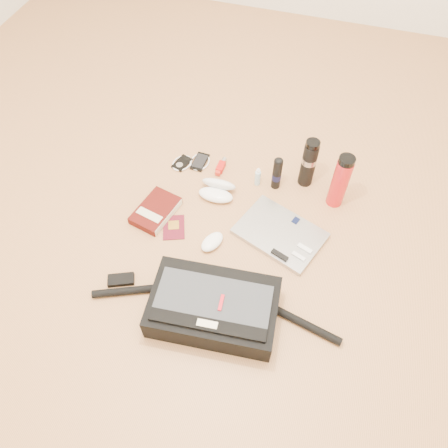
% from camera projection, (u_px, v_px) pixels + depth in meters
% --- Properties ---
extents(ground, '(4.00, 4.00, 0.00)m').
position_uv_depth(ground, '(229.00, 247.00, 1.92)').
color(ground, '#B67D4C').
rests_on(ground, ground).
extents(messenger_bag, '(1.00, 0.35, 0.14)m').
position_uv_depth(messenger_bag, '(213.00, 307.00, 1.68)').
color(messenger_bag, black).
rests_on(messenger_bag, ground).
extents(laptop, '(0.43, 0.37, 0.04)m').
position_uv_depth(laptop, '(280.00, 234.00, 1.94)').
color(laptop, '#A4A4A6').
rests_on(laptop, ground).
extents(book, '(0.19, 0.25, 0.04)m').
position_uv_depth(book, '(156.00, 211.00, 2.01)').
color(book, '#3F0A07').
rests_on(book, ground).
extents(passport, '(0.14, 0.16, 0.01)m').
position_uv_depth(passport, '(174.00, 227.00, 1.98)').
color(passport, '#510D1A').
rests_on(passport, ground).
extents(mouse, '(0.11, 0.14, 0.04)m').
position_uv_depth(mouse, '(212.00, 242.00, 1.91)').
color(mouse, white).
rests_on(mouse, ground).
extents(sunglasses_case, '(0.17, 0.14, 0.10)m').
position_uv_depth(sunglasses_case, '(217.00, 190.00, 2.07)').
color(sunglasses_case, white).
rests_on(sunglasses_case, ground).
extents(ipod, '(0.11, 0.12, 0.01)m').
position_uv_depth(ipod, '(182.00, 163.00, 2.20)').
color(ipod, black).
rests_on(ipod, ground).
extents(phone, '(0.10, 0.12, 0.01)m').
position_uv_depth(phone, '(200.00, 162.00, 2.21)').
color(phone, black).
rests_on(phone, ground).
extents(inhaler, '(0.03, 0.11, 0.03)m').
position_uv_depth(inhaler, '(221.00, 166.00, 2.18)').
color(inhaler, '#B8130F').
rests_on(inhaler, ground).
extents(spray_bottle, '(0.03, 0.03, 0.11)m').
position_uv_depth(spray_bottle, '(258.00, 177.00, 2.09)').
color(spray_bottle, '#A9D4E8').
rests_on(spray_bottle, ground).
extents(aerosol_can, '(0.06, 0.06, 0.19)m').
position_uv_depth(aerosol_can, '(277.00, 173.00, 2.05)').
color(aerosol_can, black).
rests_on(aerosol_can, ground).
extents(thermos_black, '(0.08, 0.08, 0.27)m').
position_uv_depth(thermos_black, '(309.00, 163.00, 2.03)').
color(thermos_black, black).
rests_on(thermos_black, ground).
extents(thermos_red, '(0.08, 0.08, 0.29)m').
position_uv_depth(thermos_red, '(340.00, 181.00, 1.95)').
color(thermos_red, red).
rests_on(thermos_red, ground).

